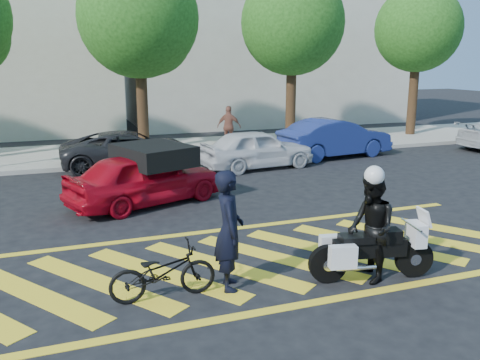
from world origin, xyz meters
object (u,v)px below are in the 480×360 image
object	(u,v)px
parked_mid_right	(257,149)
parked_right	(335,138)
officer_bike	(229,230)
bicycle	(163,272)
parked_mid_left	(132,150)
red_convertible	(145,178)
police_motorcycle	(370,250)
officer_moto	(371,228)

from	to	relation	value
parked_mid_right	parked_right	xyz separation A→B (m)	(3.60, 0.90, 0.06)
officer_bike	parked_right	size ratio (longest dim) A/B	0.44
bicycle	parked_mid_left	size ratio (longest dim) A/B	0.36
red_convertible	police_motorcycle	bearing A→B (deg)	-175.75
parked_mid_left	parked_right	size ratio (longest dim) A/B	1.05
bicycle	parked_mid_left	distance (m)	10.18
parked_mid_right	parked_right	size ratio (longest dim) A/B	0.89
officer_moto	parked_mid_right	distance (m)	9.40
red_convertible	parked_right	world-z (taller)	parked_right
police_motorcycle	officer_moto	bearing A→B (deg)	-144.60
police_motorcycle	red_convertible	xyz separation A→B (m)	(-2.81, 6.02, 0.17)
bicycle	parked_right	bearing A→B (deg)	-42.29
parked_mid_left	parked_right	distance (m)	7.75
bicycle	red_convertible	distance (m)	5.56
officer_moto	red_convertible	world-z (taller)	officer_moto
police_motorcycle	parked_right	bearing A→B (deg)	73.87
bicycle	parked_right	size ratio (longest dim) A/B	0.38
officer_moto	police_motorcycle	bearing A→B (deg)	125.40
red_convertible	parked_mid_left	distance (m)	4.63
parked_mid_left	parked_mid_right	xyz separation A→B (m)	(4.13, -1.40, 0.02)
parked_mid_left	red_convertible	bearing A→B (deg)	-179.53
police_motorcycle	parked_mid_right	world-z (taller)	parked_mid_right
red_convertible	parked_mid_left	size ratio (longest dim) A/B	0.87
officer_moto	parked_mid_left	distance (m)	10.93
officer_bike	red_convertible	distance (m)	5.52
officer_bike	parked_mid_right	world-z (taller)	officer_bike
bicycle	parked_mid_right	xyz separation A→B (m)	(5.14, 8.73, 0.24)
officer_moto	parked_mid_left	size ratio (longest dim) A/B	0.39
police_motorcycle	bicycle	bearing A→B (deg)	-177.06
red_convertible	parked_right	bearing A→B (deg)	-83.70
officer_bike	parked_right	xyz separation A→B (m)	(7.63, 9.62, -0.26)
police_motorcycle	parked_mid_left	xyz separation A→B (m)	(-2.48, 10.64, 0.12)
officer_moto	parked_mid_left	world-z (taller)	officer_moto
police_motorcycle	red_convertible	size ratio (longest dim) A/B	0.54
red_convertible	parked_mid_right	xyz separation A→B (m)	(4.46, 3.22, -0.02)
officer_moto	parked_right	xyz separation A→B (m)	(5.27, 10.15, -0.18)
officer_bike	police_motorcycle	distance (m)	2.47
parked_right	bicycle	bearing A→B (deg)	130.95
bicycle	parked_mid_left	bearing A→B (deg)	-5.75
bicycle	police_motorcycle	size ratio (longest dim) A/B	0.77
officer_bike	parked_mid_left	bearing A→B (deg)	12.98
parked_mid_left	bicycle	bearing A→B (deg)	178.91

